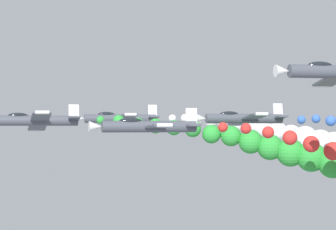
{
  "coord_description": "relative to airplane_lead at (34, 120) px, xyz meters",
  "views": [
    {
      "loc": [
        -78.52,
        18.7,
        71.08
      ],
      "look_at": [
        0.0,
        0.0,
        72.22
      ],
      "focal_mm": 83.2,
      "sensor_mm": 36.0,
      "label": 1
    }
  ],
  "objects": [
    {
      "name": "airplane_left_outer",
      "position": [
        0.46,
        -23.49,
        0.27
      ],
      "size": [
        9.53,
        10.35,
        2.63
      ],
      "rotation": [
        0.0,
        0.12,
        0.0
      ],
      "color": "#474C56"
    },
    {
      "name": "airplane_left_inner",
      "position": [
        -11.83,
        -9.85,
        -0.63
      ],
      "size": [
        9.57,
        10.35,
        2.34
      ],
      "rotation": [
        0.0,
        0.05,
        0.0
      ],
      "color": "#474C56"
    },
    {
      "name": "smoke_trail_right_inner",
      "position": [
        8.64,
        -33.3,
        -1.95
      ],
      "size": [
        7.61,
        21.89,
        5.68
      ],
      "color": "white"
    },
    {
      "name": "smoke_trail_lead",
      "position": [
        -5.43,
        -26.67,
        -3.47
      ],
      "size": [
        10.71,
        27.92,
        7.68
      ],
      "color": "green"
    },
    {
      "name": "airplane_right_inner",
      "position": [
        12.34,
        -11.32,
        0.35
      ],
      "size": [
        9.54,
        10.35,
        2.6
      ],
      "rotation": [
        0.0,
        0.12,
        0.0
      ],
      "color": "#474C56"
    },
    {
      "name": "airplane_lead",
      "position": [
        0.0,
        0.0,
        0.0
      ],
      "size": [
        9.45,
        10.35,
        2.95
      ],
      "rotation": [
        0.0,
        0.2,
        0.0
      ],
      "color": "#474C56"
    }
  ]
}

